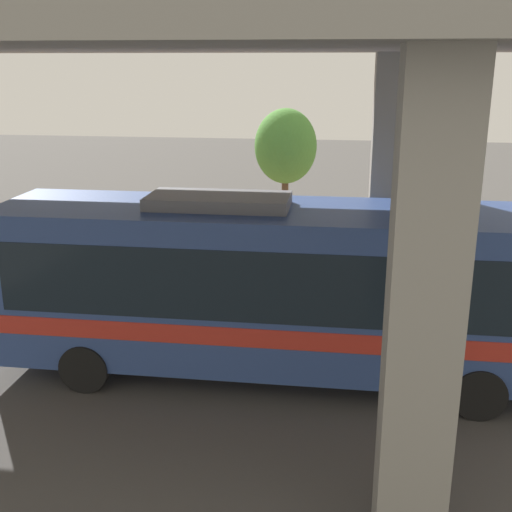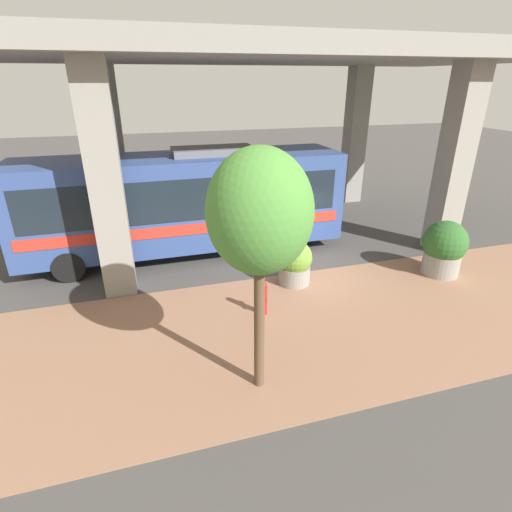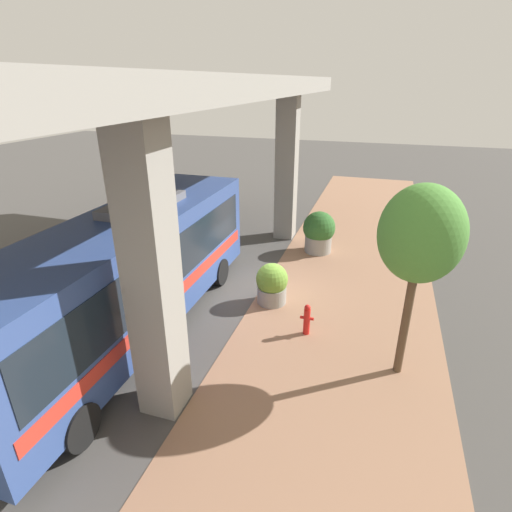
% 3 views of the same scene
% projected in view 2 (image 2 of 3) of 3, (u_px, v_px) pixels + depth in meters
% --- Properties ---
extents(ground_plane, '(80.00, 80.00, 0.00)m').
position_uv_depth(ground_plane, '(302.00, 273.00, 13.45)').
color(ground_plane, '#474442').
rests_on(ground_plane, ground).
extents(sidewalk_strip, '(6.00, 40.00, 0.02)m').
position_uv_depth(sidewalk_strip, '(345.00, 319.00, 10.82)').
color(sidewalk_strip, '#936B51').
rests_on(sidewalk_strip, ground).
extents(overpass, '(9.40, 19.64, 7.15)m').
position_uv_depth(overpass, '(268.00, 70.00, 14.39)').
color(overpass, gray).
rests_on(overpass, ground).
extents(bus, '(2.80, 11.24, 3.82)m').
position_uv_depth(bus, '(184.00, 199.00, 14.19)').
color(bus, '#334C8C').
rests_on(bus, ground).
extents(fire_hydrant, '(0.41, 0.19, 1.01)m').
position_uv_depth(fire_hydrant, '(264.00, 298.00, 10.87)').
color(fire_hydrant, red).
rests_on(fire_hydrant, ground).
extents(planter_front, '(1.40, 1.40, 1.84)m').
position_uv_depth(planter_front, '(444.00, 248.00, 13.00)').
color(planter_front, gray).
rests_on(planter_front, ground).
extents(planter_middle, '(1.08, 1.08, 1.44)m').
position_uv_depth(planter_middle, '(295.00, 263.00, 12.49)').
color(planter_middle, gray).
rests_on(planter_middle, ground).
extents(street_tree_near, '(1.92, 1.92, 5.00)m').
position_uv_depth(street_tree_near, '(260.00, 214.00, 7.00)').
color(street_tree_near, brown).
rests_on(street_tree_near, ground).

